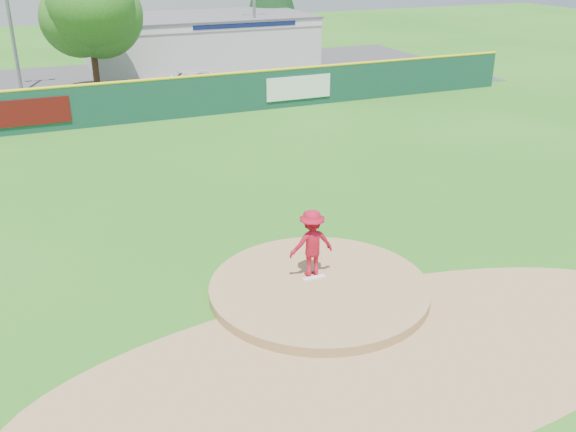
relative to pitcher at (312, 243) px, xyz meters
name	(u,v)px	position (x,y,z in m)	size (l,w,h in m)	color
ground	(319,293)	(-0.02, -0.52, -1.14)	(120.00, 120.00, 0.00)	#286B19
pitchers_mound	(319,293)	(-0.02, -0.52, -1.14)	(5.50, 5.50, 0.50)	#9E774C
pitching_rubber	(314,278)	(-0.02, -0.22, -0.87)	(0.60, 0.15, 0.04)	white
infield_dirt_arc	(380,359)	(-0.02, -3.52, -1.13)	(15.40, 15.40, 0.01)	#9E774C
parking_lot	(128,84)	(-0.02, 26.48, -1.13)	(44.00, 16.00, 0.02)	#38383A
pitcher	(312,243)	(0.00, 0.00, 0.00)	(1.15, 0.66, 1.78)	#A60E25
van	(200,81)	(3.43, 22.55, -0.46)	(2.19, 4.75, 1.32)	silver
pool_building_grp	(200,40)	(5.98, 31.47, 0.52)	(15.20, 8.20, 3.31)	silver
fence_banners	(174,99)	(0.70, 17.40, -0.14)	(16.86, 0.04, 1.20)	#560E0C
outfield_fence	(159,98)	(-0.02, 17.48, -0.05)	(40.00, 0.14, 2.07)	#133E31
deciduous_tree	(89,11)	(-2.02, 24.48, 3.41)	(5.60, 5.60, 7.36)	#382314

